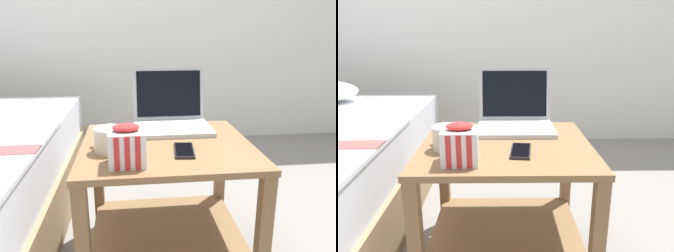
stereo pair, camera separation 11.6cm
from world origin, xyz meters
TOP-DOWN VIEW (x-y plane):
  - bedside_table at (0.00, 0.00)m, footprint 0.63×0.59m
  - laptop at (0.04, 0.21)m, footprint 0.32×0.28m
  - mug_front_left at (-0.21, -0.06)m, footprint 0.11×0.13m
  - snack_bag at (-0.15, -0.19)m, footprint 0.12×0.11m
  - cell_phone at (0.05, -0.10)m, footprint 0.08×0.15m

SIDE VIEW (x-z plane):
  - bedside_table at x=0.00m, z-range 0.08..0.59m
  - cell_phone at x=0.05m, z-range 0.51..0.52m
  - mug_front_left at x=-0.21m, z-range 0.52..0.61m
  - laptop at x=0.04m, z-range 0.44..0.69m
  - snack_bag at x=-0.15m, z-range 0.51..0.64m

